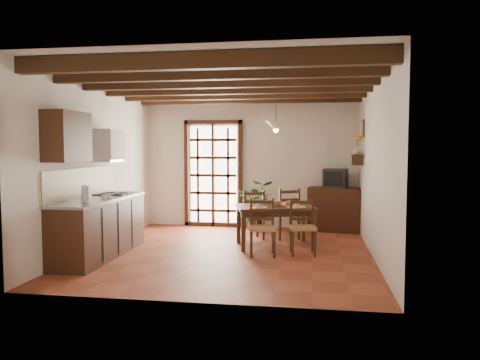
% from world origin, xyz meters
% --- Properties ---
extents(ground_plane, '(5.00, 5.00, 0.00)m').
position_xyz_m(ground_plane, '(0.00, 0.00, 0.00)').
color(ground_plane, brown).
extents(room_shell, '(4.52, 5.02, 2.81)m').
position_xyz_m(room_shell, '(0.00, 0.00, 1.82)').
color(room_shell, silver).
rests_on(room_shell, ground_plane).
extents(ceiling_beams, '(4.50, 4.34, 0.20)m').
position_xyz_m(ceiling_beams, '(0.00, 0.00, 2.69)').
color(ceiling_beams, black).
rests_on(ceiling_beams, room_shell).
extents(french_door, '(1.26, 0.11, 2.32)m').
position_xyz_m(french_door, '(-0.80, 2.45, 1.18)').
color(french_door, white).
rests_on(french_door, ground_plane).
extents(kitchen_counter, '(0.64, 2.25, 1.38)m').
position_xyz_m(kitchen_counter, '(-1.96, -0.60, 0.47)').
color(kitchen_counter, '#351C10').
rests_on(kitchen_counter, ground_plane).
extents(upper_cabinet, '(0.35, 0.80, 0.70)m').
position_xyz_m(upper_cabinet, '(-2.08, -1.30, 1.85)').
color(upper_cabinet, '#351C10').
rests_on(upper_cabinet, room_shell).
extents(range_hood, '(0.38, 0.60, 0.54)m').
position_xyz_m(range_hood, '(-2.05, -0.05, 1.73)').
color(range_hood, white).
rests_on(range_hood, room_shell).
extents(counter_items, '(0.50, 1.43, 0.25)m').
position_xyz_m(counter_items, '(-1.95, -0.51, 0.96)').
color(counter_items, black).
rests_on(counter_items, kitchen_counter).
extents(dining_table, '(1.46, 1.14, 0.70)m').
position_xyz_m(dining_table, '(0.68, 0.57, 0.61)').
color(dining_table, '#3B2313').
rests_on(dining_table, ground_plane).
extents(chair_near_left, '(0.46, 0.45, 0.89)m').
position_xyz_m(chair_near_left, '(0.54, -0.16, 0.28)').
color(chair_near_left, '#A27244').
rests_on(chair_near_left, ground_plane).
extents(chair_near_right, '(0.45, 0.44, 0.88)m').
position_xyz_m(chair_near_right, '(1.17, 0.01, 0.27)').
color(chair_near_right, '#A27244').
rests_on(chair_near_right, ground_plane).
extents(chair_far_left, '(0.56, 0.55, 0.92)m').
position_xyz_m(chair_far_left, '(0.20, 1.12, 0.29)').
color(chair_far_left, '#A27244').
rests_on(chair_far_left, ground_plane).
extents(chair_far_right, '(0.58, 0.58, 0.95)m').
position_xyz_m(chair_far_right, '(0.83, 1.29, 0.30)').
color(chair_far_right, '#A27244').
rests_on(chair_far_right, ground_plane).
extents(table_setting, '(0.94, 0.63, 0.09)m').
position_xyz_m(table_setting, '(0.68, 0.57, 0.68)').
color(table_setting, orange).
rests_on(table_setting, dining_table).
extents(table_bowl, '(0.27, 0.27, 0.05)m').
position_xyz_m(table_bowl, '(0.45, 0.55, 0.73)').
color(table_bowl, white).
rests_on(table_bowl, dining_table).
extents(sideboard, '(1.12, 0.67, 0.89)m').
position_xyz_m(sideboard, '(1.77, 2.23, 0.45)').
color(sideboard, '#351C10').
rests_on(sideboard, ground_plane).
extents(crt_tv, '(0.53, 0.50, 0.38)m').
position_xyz_m(crt_tv, '(1.77, 2.22, 1.08)').
color(crt_tv, black).
rests_on(crt_tv, sideboard).
extents(fuse_box, '(0.25, 0.03, 0.32)m').
position_xyz_m(fuse_box, '(1.50, 2.48, 1.75)').
color(fuse_box, white).
rests_on(fuse_box, room_shell).
extents(plant_pot, '(0.34, 0.34, 0.21)m').
position_xyz_m(plant_pot, '(0.17, 2.09, 0.11)').
color(plant_pot, maroon).
rests_on(plant_pot, ground_plane).
extents(potted_plant, '(2.23, 1.99, 2.22)m').
position_xyz_m(potted_plant, '(0.17, 2.09, 0.57)').
color(potted_plant, '#144C19').
rests_on(potted_plant, ground_plane).
extents(wall_shelf, '(0.20, 0.42, 0.20)m').
position_xyz_m(wall_shelf, '(2.14, 1.60, 1.51)').
color(wall_shelf, '#351C10').
rests_on(wall_shelf, room_shell).
extents(shelf_vase, '(0.15, 0.15, 0.15)m').
position_xyz_m(shelf_vase, '(2.14, 1.60, 1.65)').
color(shelf_vase, '#B2BFB2').
rests_on(shelf_vase, wall_shelf).
extents(shelf_flowers, '(0.14, 0.14, 0.36)m').
position_xyz_m(shelf_flowers, '(2.14, 1.60, 1.86)').
color(shelf_flowers, orange).
rests_on(shelf_flowers, shelf_vase).
extents(framed_picture, '(0.03, 0.32, 0.32)m').
position_xyz_m(framed_picture, '(2.22, 1.60, 2.05)').
color(framed_picture, brown).
rests_on(framed_picture, room_shell).
extents(pendant_lamp, '(0.36, 0.36, 0.84)m').
position_xyz_m(pendant_lamp, '(0.68, 0.67, 2.08)').
color(pendant_lamp, black).
rests_on(pendant_lamp, room_shell).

